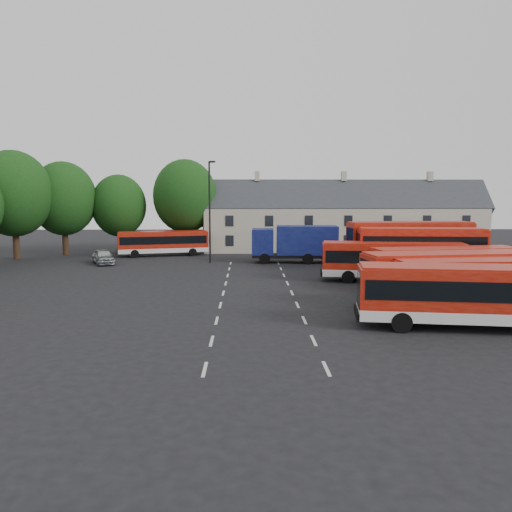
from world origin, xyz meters
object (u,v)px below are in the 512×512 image
object	(u,v)px
bus_dd_south	(421,250)
box_truck	(296,242)
bus_row_a	(473,292)
silver_car	(103,257)
lamppost	(210,209)

from	to	relation	value
bus_dd_south	box_truck	bearing A→B (deg)	140.10
bus_row_a	box_truck	world-z (taller)	box_truck
silver_car	lamppost	world-z (taller)	lamppost
bus_dd_south	lamppost	size ratio (longest dim) A/B	1.01
bus_dd_south	silver_car	bearing A→B (deg)	168.52
box_truck	silver_car	distance (m)	20.10
bus_dd_south	lamppost	world-z (taller)	lamppost
box_truck	silver_car	size ratio (longest dim) A/B	2.01
box_truck	silver_car	bearing A→B (deg)	-175.18
bus_row_a	box_truck	size ratio (longest dim) A/B	1.35
bus_row_a	bus_dd_south	distance (m)	16.68
bus_dd_south	box_truck	distance (m)	13.97
bus_row_a	lamppost	bearing A→B (deg)	129.39
silver_car	lamppost	xyz separation A→B (m)	(11.04, 0.58, 4.88)
bus_row_a	silver_car	xyz separation A→B (m)	(-26.86, 25.77, -1.26)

